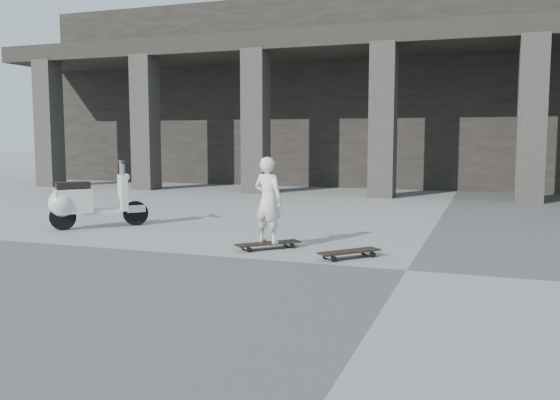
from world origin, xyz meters
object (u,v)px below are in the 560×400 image
(child, at_px, (268,200))
(scooter, at_px, (82,202))
(skateboard_spare, at_px, (349,252))
(longboard, at_px, (268,244))

(child, height_order, scooter, child)
(skateboard_spare, bearing_deg, scooter, 121.12)
(skateboard_spare, distance_m, scooter, 5.02)
(longboard, bearing_deg, child, 119.74)
(skateboard_spare, height_order, child, child)
(child, distance_m, scooter, 3.76)
(skateboard_spare, bearing_deg, longboard, 120.64)
(child, bearing_deg, skateboard_spare, -177.45)
(longboard, xyz_separation_m, skateboard_spare, (1.23, -0.24, 0.00))
(scooter, bearing_deg, longboard, -56.52)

